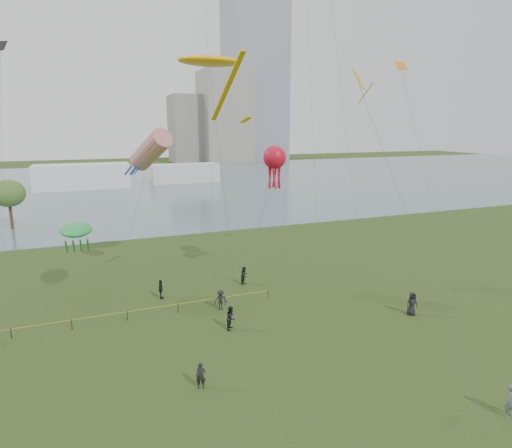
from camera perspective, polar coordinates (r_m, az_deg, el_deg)
name	(u,v)px	position (r m, az deg, el deg)	size (l,w,h in m)	color
ground_plane	(323,403)	(25.70, 8.94, -22.56)	(400.00, 400.00, 0.00)	#1F3210
lake	(132,184)	(119.30, -16.23, 5.17)	(400.00, 120.00, 0.08)	slate
tower	(254,20)	(204.75, -0.21, 25.55)	(24.00, 24.00, 120.00)	gray
building_mid	(225,117)	(188.74, -4.18, 14.04)	(20.00, 20.00, 38.00)	gray
building_low	(190,129)	(190.78, -8.82, 12.41)	(16.00, 18.00, 28.00)	slate
pavilion_left	(83,176)	(113.48, -22.13, 5.89)	(22.00, 8.00, 6.00)	silver
pavilion_right	(185,173)	(119.18, -9.46, 6.70)	(18.00, 7.00, 5.00)	silver
fence	(40,327)	(35.73, -26.84, -12.18)	(24.07, 0.07, 1.05)	black
kite_flyer	(511,401)	(27.50, 30.84, -19.58)	(0.65, 0.43, 1.79)	#505257
spectator_a	(231,318)	(32.74, -3.34, -12.37)	(0.87, 0.68, 1.80)	black
spectator_b	(221,300)	(36.02, -4.74, -10.05)	(1.10, 0.63, 1.70)	black
spectator_c	(161,289)	(38.97, -12.58, -8.50)	(1.01, 0.42, 1.73)	black
spectator_d	(412,304)	(37.10, 20.08, -9.93)	(0.94, 0.61, 1.93)	black
spectator_f	(201,376)	(26.37, -7.37, -19.44)	(0.58, 0.38, 1.58)	black
spectator_g	(244,275)	(41.35, -1.55, -6.88)	(0.86, 0.67, 1.78)	black
kite_stingray	(210,62)	(35.27, -6.17, 20.68)	(4.98, 10.03, 20.16)	#3F3F42
kite_windsock	(151,150)	(39.01, -13.86, 9.55)	(6.81, 8.14, 14.80)	#3F3F42
kite_creature	(76,230)	(39.63, -22.86, -0.73)	(4.26, 9.82, 6.72)	#3F3F42
kite_octopus	(275,158)	(40.26, 2.49, 8.75)	(6.20, 5.97, 13.14)	#3F3F42
kite_delta	(364,92)	(31.93, 14.16, 16.67)	(2.14, 15.22, 18.79)	#3F3F42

